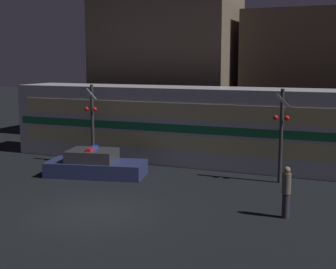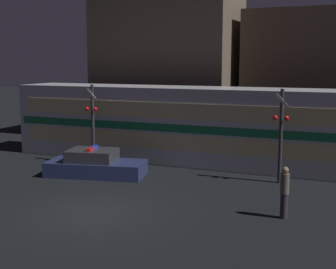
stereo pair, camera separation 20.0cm
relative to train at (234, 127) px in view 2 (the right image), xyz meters
The scene contains 7 objects.
ground_plane 9.15m from the train, 105.92° to the right, with size 120.00×120.00×0.00m, color black.
train is the anchor object (origin of this frame).
police_car 6.77m from the train, 139.79° to the right, with size 4.52×2.62×1.27m.
pedestrian 7.68m from the train, 62.86° to the right, with size 0.28×0.28×1.68m.
crossing_signal_near 3.54m from the train, 43.12° to the right, with size 0.66×0.32×3.87m.
crossing_signal_far 6.81m from the train, 160.57° to the right, with size 0.66×0.32×3.86m.
building_left 9.43m from the train, 133.62° to the left, with size 8.74×5.25×9.68m.
Camera 2 is at (8.14, -12.80, 4.96)m, focal length 50.00 mm.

